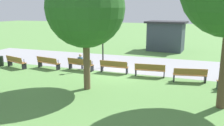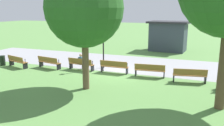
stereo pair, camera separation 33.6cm
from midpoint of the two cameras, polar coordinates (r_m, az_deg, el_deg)
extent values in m
plane|color=#5B8C47|center=(16.56, -0.04, -2.36)|extent=(120.00, 120.00, 0.00)
cube|color=#939399|center=(19.48, 3.08, -0.04)|extent=(29.63, 6.07, 0.01)
cube|color=#996633|center=(19.38, -22.42, 0.27)|extent=(2.01, 0.97, 0.04)
cube|color=#996633|center=(19.23, -22.98, 0.86)|extent=(1.92, 0.65, 0.40)
cube|color=black|center=(20.20, -23.76, -0.05)|extent=(0.16, 0.38, 0.43)
cylinder|color=black|center=(20.14, -23.81, 1.06)|extent=(0.05, 0.05, 0.30)
cube|color=black|center=(18.67, -20.85, -0.79)|extent=(0.16, 0.38, 0.43)
cylinder|color=black|center=(18.59, -20.89, 0.41)|extent=(0.05, 0.05, 0.30)
cube|color=#996633|center=(18.32, -15.48, 0.09)|extent=(2.01, 0.80, 0.04)
cube|color=#996633|center=(18.13, -15.97, 0.72)|extent=(1.95, 0.47, 0.40)
cube|color=black|center=(19.03, -17.38, -0.28)|extent=(0.13, 0.38, 0.43)
cylinder|color=black|center=(18.96, -17.42, 0.89)|extent=(0.05, 0.05, 0.30)
cube|color=black|center=(17.73, -13.34, -0.97)|extent=(0.13, 0.38, 0.43)
cylinder|color=black|center=(17.66, -13.36, 0.29)|extent=(0.05, 0.05, 0.30)
cube|color=#996633|center=(17.33, -8.03, -0.27)|extent=(2.00, 0.62, 0.04)
cube|color=#996633|center=(17.12, -8.41, 0.38)|extent=(1.97, 0.29, 0.40)
cube|color=black|center=(17.89, -10.49, -0.71)|extent=(0.09, 0.38, 0.43)
cylinder|color=black|center=(17.82, -10.50, 0.54)|extent=(0.05, 0.05, 0.30)
cube|color=black|center=(16.91, -5.38, -1.34)|extent=(0.09, 0.38, 0.43)
cylinder|color=black|center=(16.84, -5.37, -0.02)|extent=(0.05, 0.05, 0.30)
cube|color=#996633|center=(16.45, -0.04, -0.85)|extent=(1.96, 0.44, 0.04)
cube|color=#996633|center=(16.21, -0.27, -0.18)|extent=(1.96, 0.10, 0.40)
cube|color=black|center=(16.83, -3.00, -1.37)|extent=(0.06, 0.37, 0.43)
cylinder|color=black|center=(16.76, -2.99, -0.05)|extent=(0.04, 0.04, 0.30)
cube|color=black|center=(16.23, 3.03, -1.91)|extent=(0.06, 0.37, 0.43)
cylinder|color=black|center=(16.15, 3.07, -0.54)|extent=(0.04, 0.04, 0.30)
cube|color=#996633|center=(15.70, 8.50, -1.67)|extent=(2.00, 0.62, 0.04)
cube|color=#996633|center=(15.45, 8.46, -0.98)|extent=(1.97, 0.29, 0.40)
cube|color=black|center=(15.87, 5.16, -2.29)|extent=(0.09, 0.38, 0.43)
cylinder|color=black|center=(15.79, 5.20, -0.89)|extent=(0.05, 0.05, 0.30)
cube|color=black|center=(15.70, 11.82, -2.68)|extent=(0.09, 0.38, 0.43)
cylinder|color=black|center=(15.62, 11.89, -1.27)|extent=(0.05, 0.05, 0.30)
cube|color=#996633|center=(15.10, 17.56, -2.72)|extent=(2.01, 0.80, 0.04)
cube|color=#996633|center=(14.85, 17.73, -2.03)|extent=(1.95, 0.47, 0.40)
cube|color=black|center=(15.05, 14.03, -3.48)|extent=(0.13, 0.38, 0.43)
cylinder|color=black|center=(14.96, 14.10, -2.01)|extent=(0.05, 0.05, 0.30)
cube|color=black|center=(15.34, 20.91, -3.65)|extent=(0.13, 0.38, 0.43)
cylinder|color=black|center=(15.25, 21.01, -2.20)|extent=(0.05, 0.05, 0.30)
cube|color=black|center=(14.41, 23.59, -4.93)|extent=(0.16, 0.38, 0.43)
cylinder|color=black|center=(14.31, 23.70, -3.40)|extent=(0.05, 0.05, 0.30)
cube|color=navy|center=(17.28, -8.19, 0.54)|extent=(0.34, 0.23, 0.50)
sphere|color=tan|center=(17.22, -8.20, 1.82)|extent=(0.22, 0.22, 0.22)
cylinder|color=#23232D|center=(17.53, -8.09, -0.18)|extent=(0.16, 0.37, 0.13)
cylinder|color=#23232D|center=(17.73, -7.75, -0.74)|extent=(0.12, 0.12, 0.43)
cylinder|color=#23232D|center=(17.44, -7.59, -0.24)|extent=(0.16, 0.37, 0.13)
cylinder|color=#23232D|center=(17.64, -7.26, -0.80)|extent=(0.12, 0.12, 0.43)
cylinder|color=brown|center=(13.00, -6.86, 0.23)|extent=(0.37, 0.37, 3.06)
sphere|color=#285B23|center=(12.69, -7.21, 13.02)|extent=(4.16, 4.16, 4.16)
cylinder|color=black|center=(17.56, -2.78, 5.03)|extent=(0.10, 0.10, 3.92)
sphere|color=white|center=(17.40, -2.86, 11.89)|extent=(0.32, 0.32, 0.32)
cylinder|color=black|center=(20.40, -25.63, 0.41)|extent=(0.42, 0.42, 0.79)
cube|color=#38424C|center=(25.81, 12.47, 6.13)|extent=(3.77, 2.72, 2.91)
cube|color=#28282D|center=(25.68, 12.64, 9.57)|extent=(4.31, 3.27, 0.20)
camera|label=1|loc=(0.17, -90.60, -0.14)|focal=38.01mm
camera|label=2|loc=(0.17, 89.40, 0.14)|focal=38.01mm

